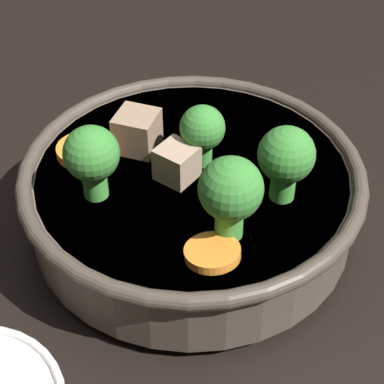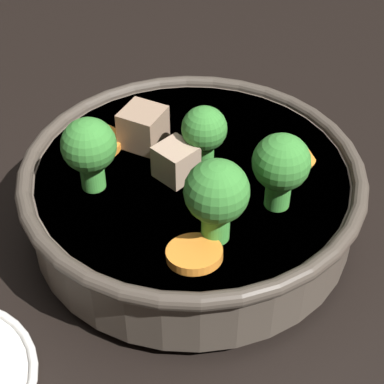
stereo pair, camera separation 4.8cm
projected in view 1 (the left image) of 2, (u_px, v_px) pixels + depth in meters
name	position (u px, v px, depth m)	size (l,w,h in m)	color
ground_plane	(192.00, 230.00, 0.51)	(3.00, 3.00, 0.00)	black
stirfry_bowl	(192.00, 190.00, 0.48)	(0.26, 0.26, 0.12)	#51473D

